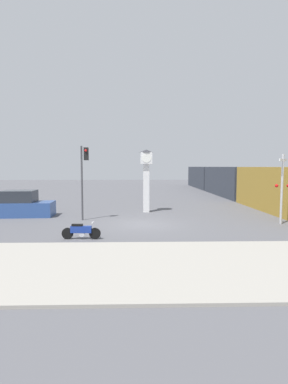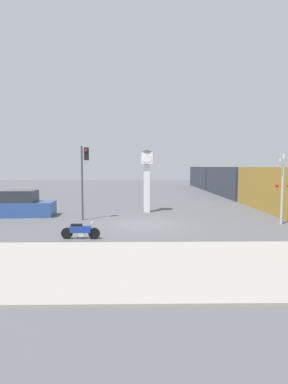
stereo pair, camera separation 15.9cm
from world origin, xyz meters
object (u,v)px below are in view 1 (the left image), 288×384
object	(u,v)px
traffic_light	(84,170)
parked_car	(21,206)
railroad_crossing_signal	(282,186)
clock_tower	(146,171)
freight_train	(229,181)
motorcycle	(81,231)

from	to	relation	value
traffic_light	parked_car	xyz separation A→B (m)	(-4.61, 1.57, -2.48)
railroad_crossing_signal	parked_car	bearing A→B (deg)	169.30
clock_tower	traffic_light	distance (m)	5.27
freight_train	railroad_crossing_signal	xyz separation A→B (m)	(-2.34, -17.86, 0.57)
motorcycle	traffic_light	distance (m)	5.87
clock_tower	traffic_light	bearing A→B (deg)	-140.64
motorcycle	traffic_light	world-z (taller)	traffic_light
traffic_light	railroad_crossing_signal	xyz separation A→B (m)	(12.00, -1.57, -0.96)
motorcycle	railroad_crossing_signal	xyz separation A→B (m)	(11.29, 3.53, 1.88)
motorcycle	clock_tower	distance (m)	9.47
parked_car	railroad_crossing_signal	bearing A→B (deg)	-13.37
freight_train	railroad_crossing_signal	bearing A→B (deg)	-97.46
freight_train	traffic_light	xyz separation A→B (m)	(-14.34, -16.29, 1.53)
parked_car	traffic_light	bearing A→B (deg)	-21.50
traffic_light	parked_car	bearing A→B (deg)	161.17
motorcycle	freight_train	world-z (taller)	freight_train
clock_tower	traffic_light	size ratio (longest dim) A/B	0.99
motorcycle	railroad_crossing_signal	bearing A→B (deg)	19.84
motorcycle	clock_tower	size ratio (longest dim) A/B	0.39
freight_train	railroad_crossing_signal	size ratio (longest dim) A/B	9.50
motorcycle	traffic_light	size ratio (longest dim) A/B	0.39
motorcycle	freight_train	xyz separation A→B (m)	(13.63, 21.39, 1.31)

